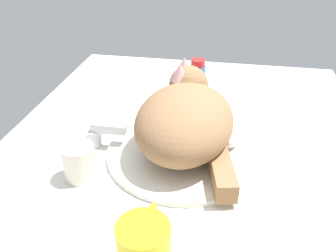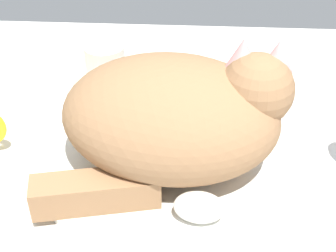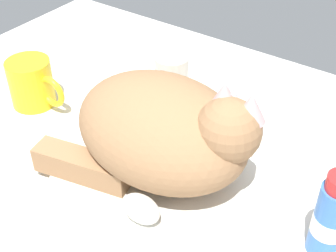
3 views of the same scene
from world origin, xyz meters
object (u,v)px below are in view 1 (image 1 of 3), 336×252
at_px(cat, 186,119).
at_px(toothpaste_bottle, 197,83).
at_px(rinse_cup, 79,162).
at_px(faucet, 98,136).
at_px(coffee_mug, 144,247).

distance_m(cat, toothpaste_bottle, 0.24).
distance_m(rinse_cup, toothpaste_bottle, 0.40).
bearing_deg(cat, faucet, 92.64).
relative_size(coffee_mug, toothpaste_bottle, 0.96).
relative_size(coffee_mug, rinse_cup, 1.63).
bearing_deg(toothpaste_bottle, coffee_mug, 178.44).
relative_size(faucet, coffee_mug, 1.07).
distance_m(faucet, rinse_cup, 0.11).
bearing_deg(faucet, rinse_cup, -177.95).
relative_size(cat, toothpaste_bottle, 2.46).
xyz_separation_m(faucet, coffee_mug, (-0.28, -0.17, 0.02)).
distance_m(coffee_mug, rinse_cup, 0.24).
height_order(faucet, rinse_cup, rinse_cup).
bearing_deg(coffee_mug, toothpaste_bottle, -1.56).
xyz_separation_m(rinse_cup, toothpaste_bottle, (0.35, -0.18, 0.02)).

